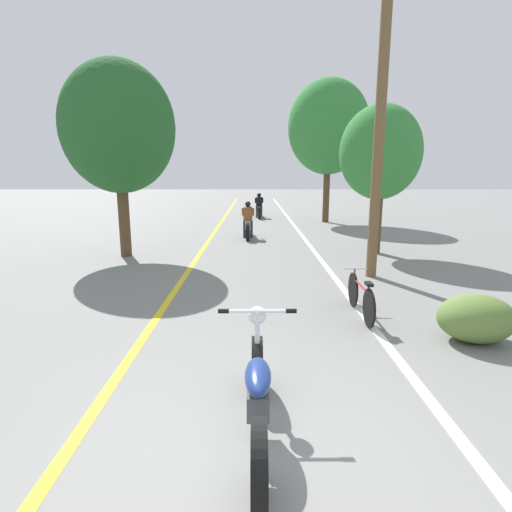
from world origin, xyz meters
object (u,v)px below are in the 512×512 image
motorcycle_foreground (258,393)px  bicycle_parked (361,297)px  motorcycle_rider_lead (248,224)px  roadside_tree_left (118,128)px  motorcycle_rider_far (259,208)px  roadside_tree_right_near (380,153)px  roadside_tree_right_far (329,127)px  utility_pole (380,118)px

motorcycle_foreground → bicycle_parked: bearing=60.6°
motorcycle_rider_lead → bicycle_parked: size_ratio=1.23×
roadside_tree_left → motorcycle_rider_far: 11.72m
roadside_tree_right_near → roadside_tree_left: roadside_tree_left is taller
roadside_tree_left → roadside_tree_right_near: bearing=3.5°
motorcycle_foreground → motorcycle_rider_lead: size_ratio=1.06×
motorcycle_rider_far → bicycle_parked: size_ratio=1.27×
motorcycle_foreground → motorcycle_rider_far: 18.86m
roadside_tree_right_far → roadside_tree_left: (-7.43, -8.46, -0.94)m
roadside_tree_right_far → roadside_tree_left: bearing=-131.3°
roadside_tree_left → motorcycle_foreground: roadside_tree_left is taller
roadside_tree_right_near → motorcycle_rider_lead: size_ratio=2.15×
roadside_tree_right_far → motorcycle_foreground: size_ratio=3.16×
roadside_tree_right_near → roadside_tree_left: 7.60m
roadside_tree_right_near → bicycle_parked: 6.50m
motorcycle_foreground → motorcycle_rider_far: motorcycle_rider_far is taller
motorcycle_foreground → motorcycle_rider_far: (0.26, 18.86, 0.09)m
utility_pole → roadside_tree_left: bearing=159.8°
motorcycle_foreground → motorcycle_rider_lead: bearing=91.3°
motorcycle_rider_lead → roadside_tree_left: bearing=-136.4°
roadside_tree_right_near → motorcycle_rider_lead: 5.54m
roadside_tree_right_near → roadside_tree_left: (-7.56, -0.46, 0.66)m
utility_pole → roadside_tree_right_far: utility_pole is taller
motorcycle_rider_lead → motorcycle_rider_far: size_ratio=0.97×
bicycle_parked → roadside_tree_left: bearing=137.6°
roadside_tree_right_far → motorcycle_foreground: roadside_tree_right_far is taller
motorcycle_rider_lead → utility_pole: bearing=-62.7°
roadside_tree_right_near → motorcycle_rider_lead: (-3.98, 2.96, -2.48)m
motorcycle_foreground → motorcycle_rider_far: size_ratio=1.03×
utility_pole → bicycle_parked: 4.35m
roadside_tree_right_near → motorcycle_rider_far: size_ratio=2.09×
roadside_tree_left → motorcycle_rider_far: size_ratio=2.60×
motorcycle_rider_far → motorcycle_foreground: bearing=-90.8°
roadside_tree_right_near → bicycle_parked: size_ratio=2.65×
utility_pole → motorcycle_rider_far: utility_pole is taller
roadside_tree_right_far → motorcycle_rider_far: (-3.34, 2.06, -4.09)m
motorcycle_foreground → motorcycle_rider_lead: 11.76m
utility_pole → motorcycle_rider_lead: 7.28m
utility_pole → motorcycle_rider_far: 13.55m
motorcycle_foreground → motorcycle_rider_lead: (-0.26, 11.76, 0.10)m
roadside_tree_right_far → motorcycle_rider_lead: roadside_tree_right_far is taller
motorcycle_rider_far → bicycle_parked: 15.74m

